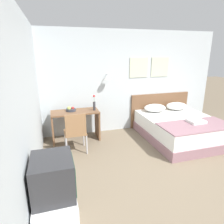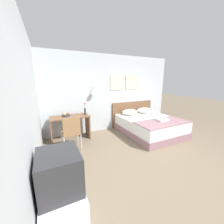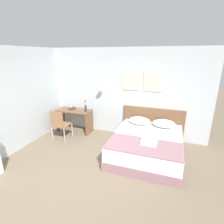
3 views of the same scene
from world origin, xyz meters
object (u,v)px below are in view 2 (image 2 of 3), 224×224
object	(u,v)px
pillow_left	(130,112)
tv_stand	(63,213)
flower_vase	(85,110)
fruit_bowl	(66,115)
desk_chair	(71,131)
throw_blanket	(163,122)
folded_towel_near_foot	(162,119)
desk	(70,123)
pillow_right	(144,110)
bed	(149,126)
television	(60,171)
headboard	(132,113)

from	to	relation	value
pillow_left	tv_stand	size ratio (longest dim) A/B	0.92
flower_vase	fruit_bowl	bearing A→B (deg)	170.46
desk_chair	fruit_bowl	size ratio (longest dim) A/B	3.90
throw_blanket	folded_towel_near_foot	world-z (taller)	folded_towel_near_foot
desk	flower_vase	size ratio (longest dim) A/B	2.98
pillow_right	flower_vase	world-z (taller)	flower_vase
pillow_left	fruit_bowl	xyz separation A→B (m)	(-2.24, 0.03, 0.14)
bed	pillow_right	distance (m)	0.86
pillow_left	television	world-z (taller)	television
fruit_bowl	flower_vase	world-z (taller)	flower_vase
headboard	throw_blanket	bearing A→B (deg)	-90.00
pillow_right	folded_towel_near_foot	distance (m)	1.16
throw_blanket	desk	bearing A→B (deg)	153.11
folded_towel_near_foot	desk	size ratio (longest dim) A/B	0.31
throw_blanket	desk_chair	distance (m)	2.63
tv_stand	headboard	bearing A→B (deg)	45.27
throw_blanket	bed	bearing A→B (deg)	90.00
desk	television	distance (m)	2.82
pillow_left	pillow_right	xyz separation A→B (m)	(0.68, 0.00, 0.00)
television	desk_chair	bearing A→B (deg)	77.22
bed	desk	size ratio (longest dim) A/B	1.75
pillow_left	fruit_bowl	world-z (taller)	fruit_bowl
fruit_bowl	flower_vase	xyz separation A→B (m)	(0.56, -0.09, 0.11)
fruit_bowl	tv_stand	bearing A→B (deg)	-99.36
desk_chair	throw_blanket	bearing A→B (deg)	-12.52
bed	flower_vase	xyz separation A→B (m)	(-2.02, 0.64, 0.62)
headboard	desk_chair	bearing A→B (deg)	-158.42
bed	pillow_right	bearing A→B (deg)	64.13
pillow_left	throw_blanket	xyz separation A→B (m)	(0.34, -1.27, -0.08)
throw_blanket	fruit_bowl	distance (m)	2.90
pillow_right	desk	world-z (taller)	same
desk_chair	television	world-z (taller)	television
folded_towel_near_foot	bed	bearing A→B (deg)	102.02
fruit_bowl	television	size ratio (longest dim) A/B	0.48
headboard	throw_blanket	world-z (taller)	headboard
desk	desk_chair	distance (m)	0.70
fruit_bowl	pillow_right	bearing A→B (deg)	-0.67
pillow_left	folded_towel_near_foot	bearing A→B (deg)	-69.15
headboard	fruit_bowl	size ratio (longest dim) A/B	7.66
flower_vase	desk_chair	bearing A→B (deg)	-130.45
television	fruit_bowl	bearing A→B (deg)	80.70
fruit_bowl	flower_vase	bearing A→B (deg)	-9.54
folded_towel_near_foot	desk_chair	bearing A→B (deg)	170.77
desk	television	size ratio (longest dim) A/B	2.34
throw_blanket	flower_vase	distance (m)	2.38
pillow_right	bed	bearing A→B (deg)	-115.87
desk	fruit_bowl	world-z (taller)	fruit_bowl
bed	folded_towel_near_foot	bearing A→B (deg)	-77.98
fruit_bowl	television	xyz separation A→B (m)	(-0.46, -2.78, 0.09)
tv_stand	television	world-z (taller)	television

